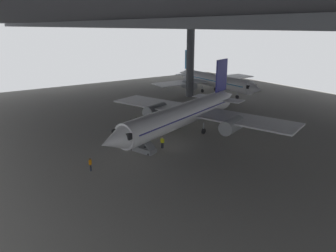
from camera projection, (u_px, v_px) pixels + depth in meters
name	position (u px, v px, depth m)	size (l,w,h in m)	color
ground_plane	(167.00, 145.00, 45.72)	(110.00, 110.00, 0.00)	gray
hangar_structure	(243.00, 18.00, 47.79)	(121.00, 99.00, 18.15)	#4C4F54
airplane_main	(185.00, 114.00, 49.32)	(32.68, 32.90, 10.73)	white
boarding_stairs	(143.00, 146.00, 43.20)	(4.28, 2.68, 4.51)	slate
crew_worker_near_nose	(90.00, 164.00, 37.26)	(0.43, 0.41, 1.64)	#232838
crew_worker_by_stairs	(162.00, 142.00, 44.23)	(0.43, 0.41, 1.65)	#232838
airplane_distant	(214.00, 80.00, 80.30)	(30.98, 29.78, 9.96)	white
baggage_tug	(191.00, 110.00, 62.58)	(1.47, 2.30, 0.90)	yellow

